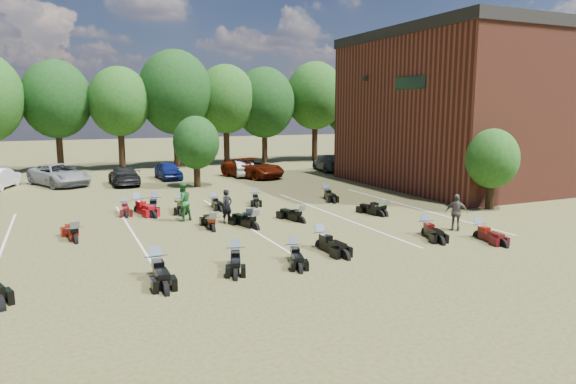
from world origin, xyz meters
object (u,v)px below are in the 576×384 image
person_black (227,206)px  person_grey (457,213)px  car_4 (168,171)px  motorcycle_7 (76,243)px  person_green (182,202)px  motorcycle_14 (124,212)px  motorcycle_3 (321,248)px

person_black → person_grey: bearing=-56.4°
car_4 → motorcycle_7: (-7.30, -17.86, -0.67)m
person_green → motorcycle_14: bearing=-77.0°
person_black → person_green: 2.26m
person_grey → motorcycle_14: 16.74m
person_grey → motorcycle_3: size_ratio=0.71×
person_black → motorcycle_3: person_black is taller
motorcycle_3 → motorcycle_14: 12.25m
person_grey → person_green: bearing=10.2°
person_grey → motorcycle_14: size_ratio=0.81×
person_black → person_green: size_ratio=0.85×
motorcycle_7 → car_4: bearing=-119.7°
motorcycle_7 → person_grey: bearing=155.7°
motorcycle_14 → person_grey: bearing=-36.4°
person_green → person_grey: person_green is taller
person_green → motorcycle_7: person_green is taller
car_4 → motorcycle_7: 19.31m
person_grey → person_black: bearing=10.7°
person_black → person_green: bearing=120.9°
car_4 → person_green: size_ratio=2.08×
car_4 → motorcycle_3: size_ratio=1.68×
person_green → motorcycle_14: size_ratio=0.92×
person_green → motorcycle_7: size_ratio=0.84×
person_grey → motorcycle_7: bearing=26.8°
motorcycle_3 → motorcycle_14: size_ratio=1.14×
person_black → motorcycle_7: 6.89m
motorcycle_14 → motorcycle_7: bearing=-111.7°
motorcycle_7 → motorcycle_14: 6.32m
motorcycle_3 → person_black: bearing=105.7°
motorcycle_3 → motorcycle_7: motorcycle_3 is taller
motorcycle_7 → motorcycle_14: (2.59, 5.76, 0.00)m
person_grey → motorcycle_3: (-6.85, -0.08, -0.83)m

